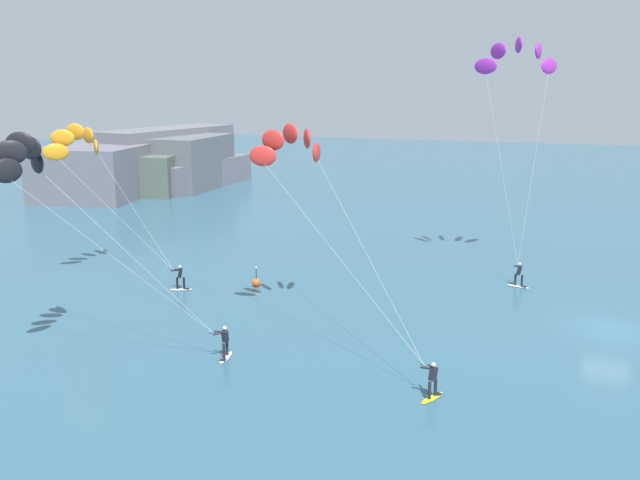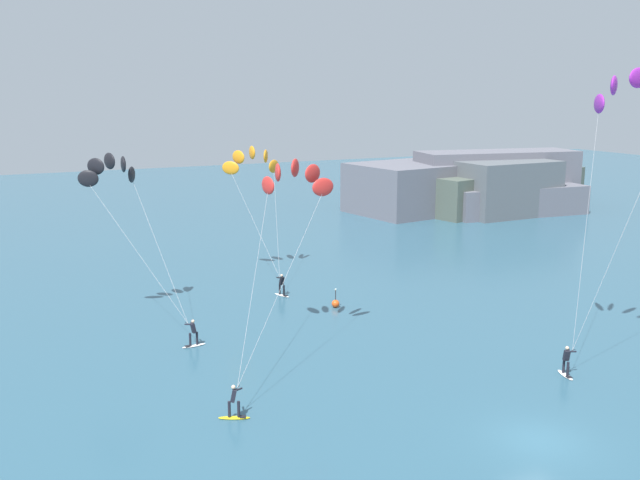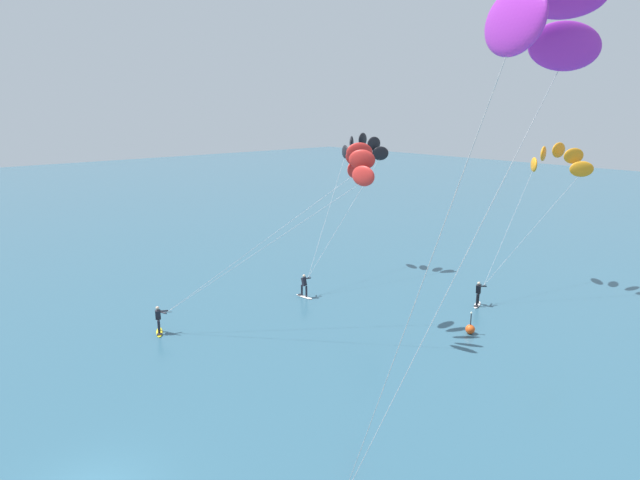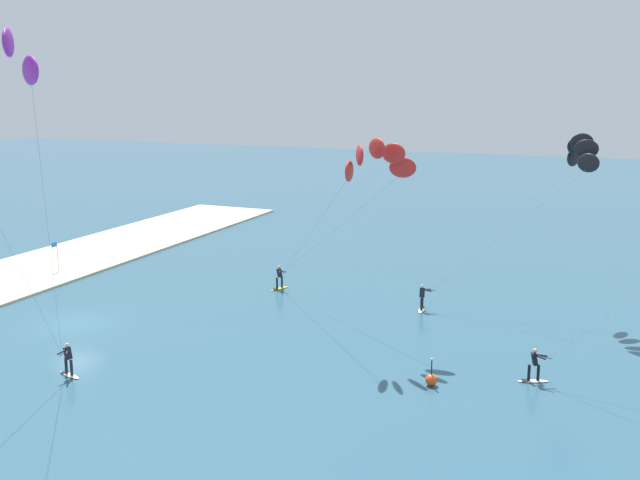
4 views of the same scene
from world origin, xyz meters
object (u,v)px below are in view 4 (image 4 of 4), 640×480
object	(u,v)px
kitesurfer_far_out	(371,167)
marker_buoy	(431,380)
beach_flag	(56,250)
kitesurfer_mid_water	(573,160)

from	to	relation	value
kitesurfer_far_out	marker_buoy	xyz separation A→B (m)	(5.36, 4.97, -9.27)
kitesurfer_far_out	marker_buoy	size ratio (longest dim) A/B	8.41
marker_buoy	kitesurfer_far_out	bearing A→B (deg)	-137.16
marker_buoy	beach_flag	world-z (taller)	beach_flag
kitesurfer_far_out	marker_buoy	bearing A→B (deg)	42.84
kitesurfer_far_out	beach_flag	world-z (taller)	kitesurfer_far_out
kitesurfer_mid_water	kitesurfer_far_out	world-z (taller)	kitesurfer_far_out
kitesurfer_far_out	marker_buoy	distance (m)	11.81
kitesurfer_mid_water	beach_flag	size ratio (longest dim) A/B	5.04
kitesurfer_mid_water	beach_flag	world-z (taller)	kitesurfer_mid_water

